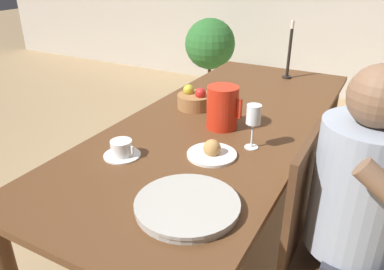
{
  "coord_description": "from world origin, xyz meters",
  "views": [
    {
      "loc": [
        0.69,
        -1.59,
        1.46
      ],
      "look_at": [
        0.0,
        -0.33,
        0.77
      ],
      "focal_mm": 35.0,
      "sensor_mm": 36.0,
      "label": 1
    }
  ],
  "objects_px": {
    "teacup_near_person": "(122,150)",
    "red_pitcher": "(222,107)",
    "person_seated": "(366,210)",
    "fruit_bowl": "(195,100)",
    "chair_person_side": "(329,251)",
    "serving_tray": "(187,205)",
    "wine_glass_water": "(254,117)",
    "bread_plate": "(212,152)",
    "candlestick_tall": "(289,56)",
    "potted_plant": "(210,47)"
  },
  "relations": [
    {
      "from": "teacup_near_person",
      "to": "red_pitcher",
      "type": "bearing_deg",
      "value": 62.54
    },
    {
      "from": "person_seated",
      "to": "red_pitcher",
      "type": "xyz_separation_m",
      "value": [
        -0.68,
        0.35,
        0.12
      ]
    },
    {
      "from": "person_seated",
      "to": "fruit_bowl",
      "type": "xyz_separation_m",
      "value": [
        -0.92,
        0.52,
        0.06
      ]
    },
    {
      "from": "red_pitcher",
      "to": "fruit_bowl",
      "type": "distance_m",
      "value": 0.29
    },
    {
      "from": "chair_person_side",
      "to": "serving_tray",
      "type": "bearing_deg",
      "value": -55.32
    },
    {
      "from": "wine_glass_water",
      "to": "serving_tray",
      "type": "xyz_separation_m",
      "value": [
        -0.03,
        -0.51,
        -0.13
      ]
    },
    {
      "from": "red_pitcher",
      "to": "teacup_near_person",
      "type": "distance_m",
      "value": 0.52
    },
    {
      "from": "bread_plate",
      "to": "fruit_bowl",
      "type": "distance_m",
      "value": 0.55
    },
    {
      "from": "wine_glass_water",
      "to": "candlestick_tall",
      "type": "xyz_separation_m",
      "value": [
        -0.15,
        1.08,
        0.01
      ]
    },
    {
      "from": "fruit_bowl",
      "to": "candlestick_tall",
      "type": "distance_m",
      "value": 0.84
    },
    {
      "from": "teacup_near_person",
      "to": "serving_tray",
      "type": "height_order",
      "value": "teacup_near_person"
    },
    {
      "from": "potted_plant",
      "to": "bread_plate",
      "type": "bearing_deg",
      "value": -63.83
    },
    {
      "from": "chair_person_side",
      "to": "potted_plant",
      "type": "height_order",
      "value": "chair_person_side"
    },
    {
      "from": "serving_tray",
      "to": "potted_plant",
      "type": "distance_m",
      "value": 3.15
    },
    {
      "from": "serving_tray",
      "to": "fruit_bowl",
      "type": "relative_size",
      "value": 1.85
    },
    {
      "from": "wine_glass_water",
      "to": "candlestick_tall",
      "type": "height_order",
      "value": "candlestick_tall"
    },
    {
      "from": "wine_glass_water",
      "to": "candlestick_tall",
      "type": "distance_m",
      "value": 1.09
    },
    {
      "from": "red_pitcher",
      "to": "teacup_near_person",
      "type": "xyz_separation_m",
      "value": [
        -0.24,
        -0.46,
        -0.07
      ]
    },
    {
      "from": "wine_glass_water",
      "to": "bread_plate",
      "type": "bearing_deg",
      "value": -128.76
    },
    {
      "from": "serving_tray",
      "to": "candlestick_tall",
      "type": "xyz_separation_m",
      "value": [
        -0.12,
        1.59,
        0.14
      ]
    },
    {
      "from": "potted_plant",
      "to": "fruit_bowl",
      "type": "bearing_deg",
      "value": -66.13
    },
    {
      "from": "teacup_near_person",
      "to": "candlestick_tall",
      "type": "xyz_separation_m",
      "value": [
        0.29,
        1.41,
        0.12
      ]
    },
    {
      "from": "teacup_near_person",
      "to": "candlestick_tall",
      "type": "bearing_deg",
      "value": 78.41
    },
    {
      "from": "chair_person_side",
      "to": "red_pitcher",
      "type": "bearing_deg",
      "value": -120.63
    },
    {
      "from": "chair_person_side",
      "to": "fruit_bowl",
      "type": "height_order",
      "value": "chair_person_side"
    },
    {
      "from": "person_seated",
      "to": "serving_tray",
      "type": "relative_size",
      "value": 3.47
    },
    {
      "from": "teacup_near_person",
      "to": "serving_tray",
      "type": "relative_size",
      "value": 0.44
    },
    {
      "from": "fruit_bowl",
      "to": "red_pitcher",
      "type": "bearing_deg",
      "value": -34.78
    },
    {
      "from": "wine_glass_water",
      "to": "bread_plate",
      "type": "height_order",
      "value": "wine_glass_water"
    },
    {
      "from": "potted_plant",
      "to": "chair_person_side",
      "type": "bearing_deg",
      "value": -55.9
    },
    {
      "from": "serving_tray",
      "to": "wine_glass_water",
      "type": "bearing_deg",
      "value": 86.73
    },
    {
      "from": "wine_glass_water",
      "to": "fruit_bowl",
      "type": "distance_m",
      "value": 0.54
    },
    {
      "from": "chair_person_side",
      "to": "candlestick_tall",
      "type": "bearing_deg",
      "value": -157.25
    },
    {
      "from": "red_pitcher",
      "to": "bread_plate",
      "type": "height_order",
      "value": "red_pitcher"
    },
    {
      "from": "red_pitcher",
      "to": "fruit_bowl",
      "type": "bearing_deg",
      "value": 145.22
    },
    {
      "from": "candlestick_tall",
      "to": "teacup_near_person",
      "type": "bearing_deg",
      "value": -101.59
    },
    {
      "from": "red_pitcher",
      "to": "serving_tray",
      "type": "distance_m",
      "value": 0.67
    },
    {
      "from": "bread_plate",
      "to": "wine_glass_water",
      "type": "bearing_deg",
      "value": 51.24
    },
    {
      "from": "potted_plant",
      "to": "serving_tray",
      "type": "bearing_deg",
      "value": -65.32
    },
    {
      "from": "chair_person_side",
      "to": "serving_tray",
      "type": "distance_m",
      "value": 0.57
    },
    {
      "from": "teacup_near_person",
      "to": "fruit_bowl",
      "type": "bearing_deg",
      "value": 89.68
    },
    {
      "from": "teacup_near_person",
      "to": "bread_plate",
      "type": "bearing_deg",
      "value": 28.84
    },
    {
      "from": "fruit_bowl",
      "to": "person_seated",
      "type": "bearing_deg",
      "value": -29.36
    },
    {
      "from": "person_seated",
      "to": "bread_plate",
      "type": "height_order",
      "value": "person_seated"
    },
    {
      "from": "bread_plate",
      "to": "potted_plant",
      "type": "height_order",
      "value": "potted_plant"
    },
    {
      "from": "serving_tray",
      "to": "bread_plate",
      "type": "relative_size",
      "value": 1.67
    },
    {
      "from": "wine_glass_water",
      "to": "serving_tray",
      "type": "height_order",
      "value": "wine_glass_water"
    },
    {
      "from": "wine_glass_water",
      "to": "fruit_bowl",
      "type": "relative_size",
      "value": 1.05
    },
    {
      "from": "fruit_bowl",
      "to": "bread_plate",
      "type": "bearing_deg",
      "value": -54.38
    },
    {
      "from": "person_seated",
      "to": "potted_plant",
      "type": "distance_m",
      "value": 3.15
    }
  ]
}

